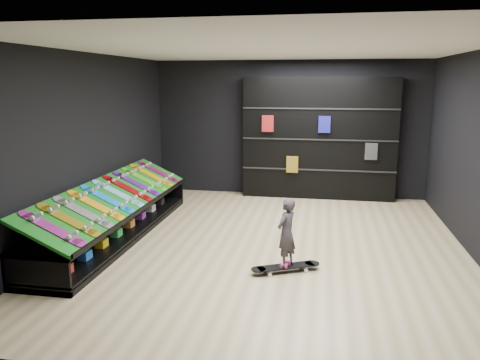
% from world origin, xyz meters
% --- Properties ---
extents(floor, '(6.00, 7.00, 0.01)m').
position_xyz_m(floor, '(0.00, 0.00, 0.00)').
color(floor, tan).
rests_on(floor, ground).
extents(ceiling, '(6.00, 7.00, 0.01)m').
position_xyz_m(ceiling, '(0.00, 0.00, 3.00)').
color(ceiling, white).
rests_on(ceiling, ground).
extents(wall_back, '(6.00, 0.02, 3.00)m').
position_xyz_m(wall_back, '(0.00, 3.50, 1.50)').
color(wall_back, black).
rests_on(wall_back, ground).
extents(wall_front, '(6.00, 0.02, 3.00)m').
position_xyz_m(wall_front, '(0.00, -3.50, 1.50)').
color(wall_front, black).
rests_on(wall_front, ground).
extents(wall_left, '(0.02, 7.00, 3.00)m').
position_xyz_m(wall_left, '(-3.00, 0.00, 1.50)').
color(wall_left, black).
rests_on(wall_left, ground).
extents(display_rack, '(0.90, 4.50, 0.50)m').
position_xyz_m(display_rack, '(-2.55, 0.00, 0.25)').
color(display_rack, black).
rests_on(display_rack, ground).
extents(turf_ramp, '(0.92, 4.50, 0.46)m').
position_xyz_m(turf_ramp, '(-2.50, 0.00, 0.71)').
color(turf_ramp, '#0E5810').
rests_on(turf_ramp, display_rack).
extents(back_shelving, '(3.29, 0.38, 2.63)m').
position_xyz_m(back_shelving, '(0.68, 3.32, 1.32)').
color(back_shelving, black).
rests_on(back_shelving, ground).
extents(floor_skateboard, '(0.98, 0.63, 0.09)m').
position_xyz_m(floor_skateboard, '(0.35, -0.98, 0.05)').
color(floor_skateboard, black).
rests_on(floor_skateboard, ground).
extents(child, '(0.23, 0.26, 0.57)m').
position_xyz_m(child, '(0.35, -0.98, 0.37)').
color(child, black).
rests_on(child, floor_skateboard).
extents(display_board_0, '(0.93, 0.22, 0.50)m').
position_xyz_m(display_board_0, '(-2.49, -1.90, 0.74)').
color(display_board_0, '#2626BF').
rests_on(display_board_0, turf_ramp).
extents(display_board_1, '(0.93, 0.22, 0.50)m').
position_xyz_m(display_board_1, '(-2.49, -1.52, 0.74)').
color(display_board_1, yellow).
rests_on(display_board_1, turf_ramp).
extents(display_board_2, '(0.93, 0.22, 0.50)m').
position_xyz_m(display_board_2, '(-2.49, -1.14, 0.74)').
color(display_board_2, black).
rests_on(display_board_2, turf_ramp).
extents(display_board_3, '(0.93, 0.22, 0.50)m').
position_xyz_m(display_board_3, '(-2.49, -0.76, 0.74)').
color(display_board_3, orange).
rests_on(display_board_3, turf_ramp).
extents(display_board_4, '(0.93, 0.22, 0.50)m').
position_xyz_m(display_board_4, '(-2.49, -0.38, 0.74)').
color(display_board_4, blue).
rests_on(display_board_4, turf_ramp).
extents(display_board_5, '(0.93, 0.22, 0.50)m').
position_xyz_m(display_board_5, '(-2.49, 0.00, 0.74)').
color(display_board_5, '#0CB2E5').
rests_on(display_board_5, turf_ramp).
extents(display_board_6, '(0.93, 0.22, 0.50)m').
position_xyz_m(display_board_6, '(-2.49, 0.38, 0.74)').
color(display_board_6, red).
rests_on(display_board_6, turf_ramp).
extents(display_board_7, '(0.93, 0.22, 0.50)m').
position_xyz_m(display_board_7, '(-2.49, 0.76, 0.74)').
color(display_board_7, purple).
rests_on(display_board_7, turf_ramp).
extents(display_board_8, '(0.93, 0.22, 0.50)m').
position_xyz_m(display_board_8, '(-2.49, 1.14, 0.74)').
color(display_board_8, green).
rests_on(display_board_8, turf_ramp).
extents(display_board_9, '(0.93, 0.22, 0.50)m').
position_xyz_m(display_board_9, '(-2.49, 1.52, 0.74)').
color(display_board_9, yellow).
rests_on(display_board_9, turf_ramp).
extents(display_board_10, '(0.93, 0.22, 0.50)m').
position_xyz_m(display_board_10, '(-2.49, 1.90, 0.74)').
color(display_board_10, '#E5198C').
rests_on(display_board_10, turf_ramp).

